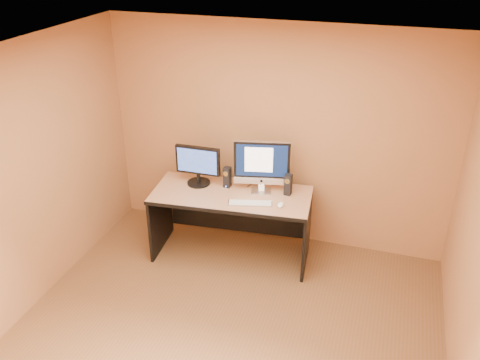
# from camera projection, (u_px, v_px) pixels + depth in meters

# --- Properties ---
(floor) EXTENTS (4.00, 4.00, 0.00)m
(floor) POSITION_uv_depth(u_px,v_px,m) (219.00, 345.00, 4.71)
(floor) COLOR brown
(floor) RESTS_ON ground
(walls) EXTENTS (4.00, 4.00, 2.60)m
(walls) POSITION_uv_depth(u_px,v_px,m) (216.00, 226.00, 4.11)
(walls) COLOR #A06540
(walls) RESTS_ON ground
(ceiling) EXTENTS (4.00, 4.00, 0.00)m
(ceiling) POSITION_uv_depth(u_px,v_px,m) (213.00, 67.00, 3.52)
(ceiling) COLOR white
(ceiling) RESTS_ON walls
(desk) EXTENTS (1.82, 0.93, 0.81)m
(desk) POSITION_uv_depth(u_px,v_px,m) (232.00, 225.00, 5.81)
(desk) COLOR tan
(desk) RESTS_ON ground
(imac) EXTENTS (0.66, 0.36, 0.60)m
(imac) POSITION_uv_depth(u_px,v_px,m) (262.00, 167.00, 5.54)
(imac) COLOR silver
(imac) RESTS_ON desk
(second_monitor) EXTENTS (0.53, 0.27, 0.46)m
(second_monitor) POSITION_uv_depth(u_px,v_px,m) (198.00, 166.00, 5.73)
(second_monitor) COLOR black
(second_monitor) RESTS_ON desk
(speaker_left) EXTENTS (0.08, 0.09, 0.24)m
(speaker_left) POSITION_uv_depth(u_px,v_px,m) (227.00, 177.00, 5.72)
(speaker_left) COLOR black
(speaker_left) RESTS_ON desk
(speaker_right) EXTENTS (0.08, 0.09, 0.24)m
(speaker_right) POSITION_uv_depth(u_px,v_px,m) (288.00, 185.00, 5.56)
(speaker_right) COLOR black
(speaker_right) RESTS_ON desk
(keyboard) EXTENTS (0.49, 0.24, 0.02)m
(keyboard) POSITION_uv_depth(u_px,v_px,m) (250.00, 203.00, 5.42)
(keyboard) COLOR #B7B7BC
(keyboard) RESTS_ON desk
(mouse) EXTENTS (0.07, 0.11, 0.04)m
(mouse) POSITION_uv_depth(u_px,v_px,m) (281.00, 205.00, 5.37)
(mouse) COLOR white
(mouse) RESTS_ON desk
(cable_a) EXTENTS (0.08, 0.23, 0.01)m
(cable_a) POSITION_uv_depth(u_px,v_px,m) (261.00, 186.00, 5.79)
(cable_a) COLOR black
(cable_a) RESTS_ON desk
(cable_b) EXTENTS (0.06, 0.19, 0.01)m
(cable_b) POSITION_uv_depth(u_px,v_px,m) (252.00, 183.00, 5.83)
(cable_b) COLOR black
(cable_b) RESTS_ON desk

